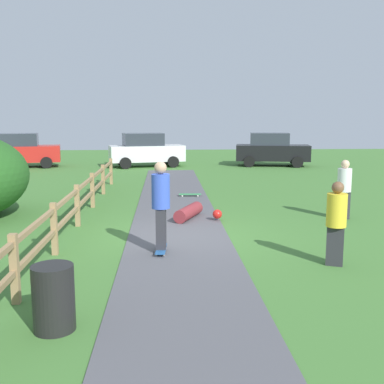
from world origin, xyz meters
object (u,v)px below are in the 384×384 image
(parked_car_white, at_px, (146,150))
(bystander_yellow, at_px, (336,220))
(skateboard_loose, at_px, (190,194))
(parked_car_black, at_px, (272,149))
(bystander_white, at_px, (344,187))
(skater_fallen, at_px, (191,212))
(parked_car_red, at_px, (21,150))
(trash_bin, at_px, (54,298))
(skater_riding, at_px, (161,202))

(parked_car_white, bearing_deg, bystander_yellow, -76.61)
(skateboard_loose, height_order, parked_car_black, parked_car_black)
(bystander_yellow, xyz_separation_m, parked_car_white, (-4.37, 18.35, 0.06))
(bystander_white, bearing_deg, bystander_yellow, -113.03)
(skater_fallen, xyz_separation_m, parked_car_white, (-1.82, 14.11, 0.76))
(bystander_white, relative_size, parked_car_red, 0.37)
(trash_bin, height_order, parked_car_white, parked_car_white)
(skater_fallen, distance_m, parked_car_black, 15.18)
(bystander_yellow, xyz_separation_m, parked_car_red, (-11.42, 18.35, 0.06))
(skateboard_loose, bearing_deg, trash_bin, -102.82)
(trash_bin, distance_m, skater_riding, 3.84)
(bystander_yellow, distance_m, parked_car_white, 18.86)
(bystander_white, relative_size, bystander_yellow, 1.02)
(skater_riding, distance_m, bystander_white, 5.91)
(bystander_yellow, distance_m, parked_car_black, 18.60)
(bystander_yellow, relative_size, parked_car_black, 0.37)
(skateboard_loose, height_order, parked_car_red, parked_car_red)
(trash_bin, distance_m, parked_car_white, 20.87)
(parked_car_red, bearing_deg, skater_riding, -65.06)
(skater_riding, distance_m, skater_fallen, 3.45)
(trash_bin, xyz_separation_m, bystander_yellow, (4.76, 2.52, 0.44))
(skater_riding, bearing_deg, parked_car_black, 70.05)
(bystander_yellow, bearing_deg, parked_car_white, 103.39)
(trash_bin, relative_size, bystander_white, 0.54)
(bystander_yellow, bearing_deg, bystander_white, 66.97)
(skater_riding, xyz_separation_m, skater_fallen, (0.81, 3.24, -0.90))
(skater_fallen, relative_size, skateboard_loose, 1.82)
(trash_bin, height_order, bystander_yellow, bystander_yellow)
(skateboard_loose, xyz_separation_m, parked_car_white, (-1.99, 10.39, 0.87))
(skater_riding, distance_m, bystander_yellow, 3.50)
(parked_car_white, bearing_deg, parked_car_black, 0.16)
(bystander_white, bearing_deg, skater_riding, -149.10)
(skater_riding, xyz_separation_m, skateboard_loose, (0.98, 6.96, -1.01))
(bystander_yellow, bearing_deg, skater_riding, 163.40)
(bystander_white, distance_m, parked_car_white, 15.55)
(bystander_yellow, height_order, parked_car_black, parked_car_black)
(bystander_yellow, bearing_deg, skater_fallen, 120.99)
(skateboard_loose, xyz_separation_m, parked_car_black, (5.32, 10.41, 0.87))
(bystander_white, bearing_deg, trash_bin, -134.66)
(trash_bin, bearing_deg, skateboard_loose, 77.18)
(skater_riding, relative_size, parked_car_red, 0.43)
(skater_fallen, relative_size, parked_car_red, 0.33)
(parked_car_black, bearing_deg, bystander_yellow, -99.13)
(skater_fallen, distance_m, parked_car_white, 14.25)
(bystander_yellow, bearing_deg, trash_bin, -152.12)
(skateboard_loose, bearing_deg, bystander_white, -43.86)
(parked_car_black, bearing_deg, parked_car_red, -179.92)
(parked_car_white, distance_m, parked_car_red, 7.05)
(skater_riding, distance_m, parked_car_white, 17.38)
(skater_fallen, height_order, bystander_yellow, bystander_yellow)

